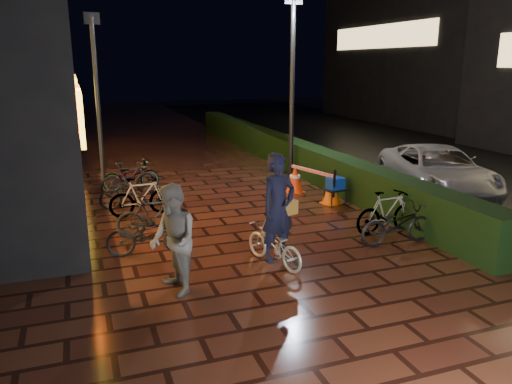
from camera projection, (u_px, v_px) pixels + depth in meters
name	position (u px, v px, depth m)	size (l,w,h in m)	color
ground	(288.00, 257.00, 9.34)	(80.00, 80.00, 0.00)	#381911
asphalt_road	(475.00, 170.00, 16.83)	(11.00, 60.00, 0.01)	black
hedge	(285.00, 151.00, 17.58)	(0.70, 20.00, 1.00)	black
bystander_person	(173.00, 240.00, 7.68)	(0.85, 0.67, 1.76)	slate
van	(437.00, 170.00, 13.77)	(2.14, 4.63, 1.29)	#A8A7AC
lamp_post_hedge	(292.00, 79.00, 15.12)	(0.53, 0.23, 5.55)	black
lamp_post_sf	(97.00, 92.00, 14.59)	(0.46, 0.22, 4.91)	black
cyclist	(276.00, 225.00, 8.76)	(0.93, 1.52, 2.05)	silver
traffic_barrier	(312.00, 184.00, 13.36)	(0.93, 1.90, 0.78)	#F45F0C
cart_assembly	(335.00, 185.00, 12.67)	(0.59, 0.61, 1.01)	black
parked_bikes_storefront	(138.00, 196.00, 11.94)	(1.86, 5.92, 0.93)	black
parked_bikes_hedge	(392.00, 218.00, 10.22)	(1.81, 1.24, 0.93)	black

